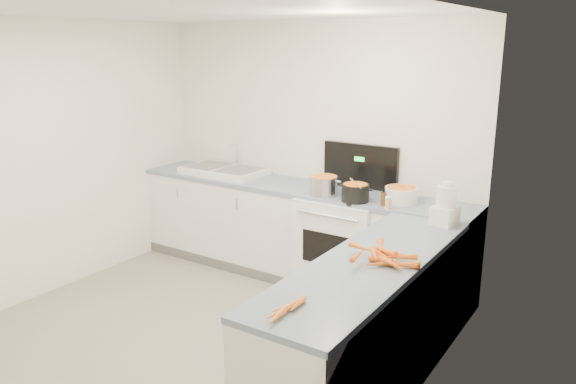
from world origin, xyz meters
The scene contains 19 objects.
floor centered at (0.00, 0.00, 0.00)m, with size 3.50×4.00×0.00m, color gray, non-canonical shape.
ceiling centered at (0.00, 0.00, 2.50)m, with size 3.50×4.00×0.00m, color white, non-canonical shape.
wall_back centered at (0.00, 2.00, 1.25)m, with size 3.50×2.50×0.00m, color white, non-canonical shape.
wall_left centered at (-1.75, 0.00, 1.25)m, with size 4.00×2.50×0.00m, color white, non-canonical shape.
wall_right centered at (1.75, 0.00, 1.25)m, with size 4.00×2.50×0.00m, color white, non-canonical shape.
counter_back centered at (0.00, 1.70, 0.47)m, with size 3.50×0.62×0.94m.
counter_right centered at (1.45, 0.30, 0.47)m, with size 0.62×2.20×0.94m.
stove centered at (0.55, 1.69, 0.47)m, with size 0.76×0.65×1.36m.
sink centered at (-0.90, 1.70, 0.98)m, with size 0.86×0.52×0.31m.
steel_pot centered at (0.40, 1.54, 1.02)m, with size 0.27×0.27×0.20m, color silver.
black_pot centered at (0.74, 1.51, 1.01)m, with size 0.24×0.24×0.17m, color black.
wooden_spoon centered at (0.74, 1.51, 1.10)m, with size 0.01×0.01×0.34m, color #AD7A47.
mixing_bowl centered at (1.08, 1.70, 1.01)m, with size 0.29×0.29×0.13m, color white.
extract_bottle centered at (1.00, 1.52, 1.00)m, with size 0.05×0.05×0.12m, color #593319.
spice_jar centered at (1.07, 1.44, 0.99)m, with size 0.05×0.05×0.09m, color #E5B266.
food_processor centered at (1.60, 1.29, 1.08)m, with size 0.19×0.22×0.34m.
carrot_pile centered at (1.53, 0.34, 0.97)m, with size 0.51×0.44×0.08m.
peeled_carrots centered at (1.39, -0.59, 0.96)m, with size 0.11×0.35×0.04m.
peelings centered at (-1.08, 1.72, 1.02)m, with size 0.24×0.27×0.01m.
Camera 1 is at (2.84, -2.77, 2.27)m, focal length 35.00 mm.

